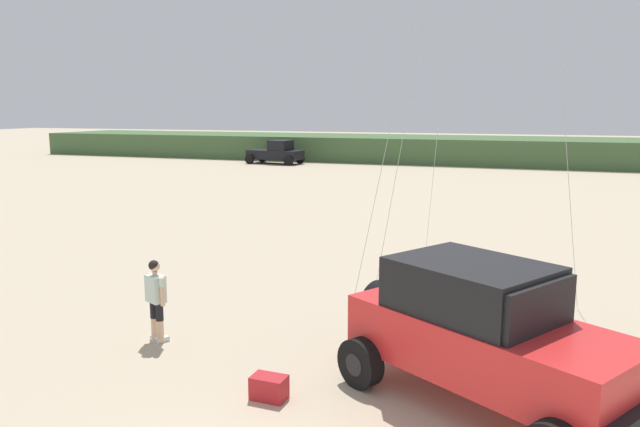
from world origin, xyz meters
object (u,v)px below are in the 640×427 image
(person_watching, at_px, (156,296))
(cooler_box, at_px, (269,387))
(distant_pickup, at_px, (276,153))
(jeep, at_px, (485,332))

(person_watching, xyz_separation_m, cooler_box, (3.11, -1.50, -0.75))
(cooler_box, height_order, distant_pickup, distant_pickup)
(person_watching, distance_m, cooler_box, 3.53)
(person_watching, bearing_deg, cooler_box, -25.66)
(distant_pickup, bearing_deg, person_watching, -69.78)
(cooler_box, bearing_deg, person_watching, 156.15)
(jeep, bearing_deg, person_watching, 174.80)
(jeep, distance_m, distant_pickup, 42.65)
(jeep, bearing_deg, distant_pickup, 117.97)
(person_watching, bearing_deg, jeep, -5.20)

